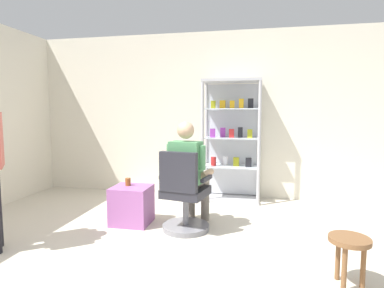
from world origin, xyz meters
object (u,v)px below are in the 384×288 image
display_cabinet_main (232,140)px  office_chair (184,198)px  tea_glass (128,182)px  seated_shopkeeper (189,169)px  wooden_stool (349,247)px  storage_crate (132,205)px

display_cabinet_main → office_chair: size_ratio=1.98×
office_chair → tea_glass: size_ratio=9.82×
seated_shopkeeper → tea_glass: bearing=179.6°
display_cabinet_main → tea_glass: size_ratio=19.43×
office_chair → tea_glass: bearing=167.7°
tea_glass → wooden_stool: 2.55m
seated_shopkeeper → wooden_stool: (1.52, -1.04, -0.39)m
storage_crate → wooden_stool: bearing=-24.1°
office_chair → storage_crate: (-0.70, 0.13, -0.16)m
seated_shopkeeper → tea_glass: size_ratio=13.19×
display_cabinet_main → tea_glass: (-1.21, -1.30, -0.44)m
seated_shopkeeper → tea_glass: (-0.80, 0.01, -0.19)m
storage_crate → tea_glass: 0.29m
seated_shopkeeper → office_chair: bearing=-100.9°
tea_glass → wooden_stool: bearing=-24.4°
office_chair → seated_shopkeeper: (0.03, 0.16, 0.32)m
seated_shopkeeper → storage_crate: (-0.73, -0.04, -0.48)m
display_cabinet_main → seated_shopkeeper: 1.40m
seated_shopkeeper → wooden_stool: seated_shopkeeper is taller
display_cabinet_main → wooden_stool: size_ratio=4.65×
seated_shopkeeper → storage_crate: 0.87m
office_chair → wooden_stool: size_ratio=2.35×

